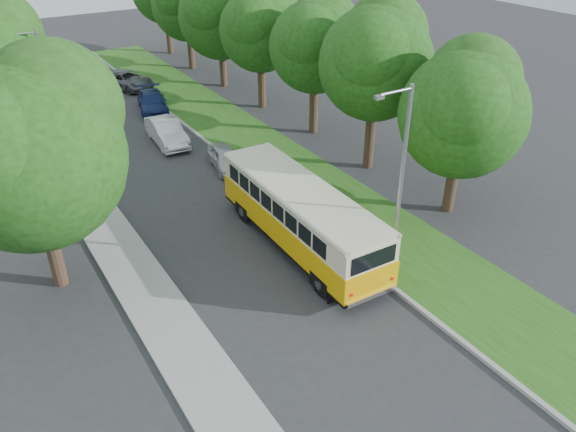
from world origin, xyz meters
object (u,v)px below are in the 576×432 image
vintage_bus (301,217)px  car_blue (153,102)px  car_grey (127,80)px  lamppost_near (400,179)px  car_silver (226,158)px  car_white (167,132)px  lamppost_far (47,93)px

vintage_bus → car_blue: (0.69, 20.21, -0.83)m
car_blue → car_grey: car_grey is taller
lamppost_near → car_silver: (-1.21, 12.64, -3.76)m
lamppost_near → vintage_bus: lamppost_near is taller
car_white → lamppost_far: bearing=177.5°
vintage_bus → car_white: bearing=93.7°
lamppost_near → vintage_bus: size_ratio=0.79×
car_white → car_blue: bearing=81.8°
lamppost_far → lamppost_near: bearing=-64.3°
car_blue → car_grey: (0.15, 6.12, 0.01)m
car_grey → car_blue: bearing=-112.9°
lamppost_near → car_blue: lamppost_near is taller
lamppost_far → car_grey: (7.70, 11.45, -3.44)m
vintage_bus → car_grey: 26.35m
car_silver → car_white: (-1.47, 5.15, 0.15)m
lamppost_far → car_blue: size_ratio=1.62×
car_blue → vintage_bus: bearing=-77.7°
lamppost_far → car_white: (6.23, -0.71, -3.36)m
car_white → lamppost_near: bearing=-77.4°
vintage_bus → car_blue: bearing=89.2°
car_blue → lamppost_far: bearing=-130.5°
lamppost_far → car_white: size_ratio=1.64×
lamppost_far → vintage_bus: lamppost_far is taller
lamppost_near → car_silver: bearing=95.5°
lamppost_near → lamppost_far: size_ratio=1.07×
car_white → car_blue: (1.31, 6.04, -0.08)m
car_white → car_silver: bearing=-70.0°
car_silver → car_grey: bearing=100.0°
lamppost_far → car_white: bearing=-6.5°
vintage_bus → car_white: (-0.62, 14.17, -0.75)m
car_silver → car_grey: 17.31m
vintage_bus → car_blue: 20.24m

